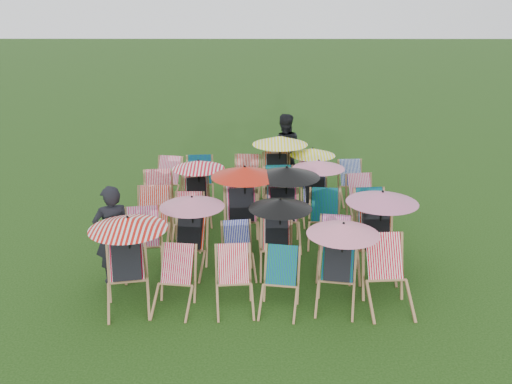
{
  "coord_description": "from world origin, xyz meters",
  "views": [
    {
      "loc": [
        -0.0,
        -9.64,
        4.41
      ],
      "look_at": [
        -0.06,
        0.38,
        0.9
      ],
      "focal_mm": 40.0,
      "sensor_mm": 36.0,
      "label": 1
    }
  ],
  "objects_px": {
    "deckchair_0": "(127,261)",
    "deckchair_29": "(353,183)",
    "deckchair_5": "(389,276)",
    "person_rear": "(284,150)",
    "person_left": "(113,235)"
  },
  "relations": [
    {
      "from": "deckchair_0",
      "to": "person_left",
      "type": "height_order",
      "value": "person_left"
    },
    {
      "from": "deckchair_5",
      "to": "person_left",
      "type": "distance_m",
      "value": 4.27
    },
    {
      "from": "deckchair_0",
      "to": "person_rear",
      "type": "distance_m",
      "value": 6.25
    },
    {
      "from": "deckchair_0",
      "to": "deckchair_29",
      "type": "height_order",
      "value": "deckchair_0"
    },
    {
      "from": "deckchair_5",
      "to": "person_rear",
      "type": "xyz_separation_m",
      "value": [
        -1.29,
        5.76,
        0.36
      ]
    },
    {
      "from": "deckchair_0",
      "to": "person_left",
      "type": "distance_m",
      "value": 0.83
    },
    {
      "from": "deckchair_5",
      "to": "deckchair_29",
      "type": "bearing_deg",
      "value": 83.75
    },
    {
      "from": "person_rear",
      "to": "deckchair_0",
      "type": "bearing_deg",
      "value": 66.19
    },
    {
      "from": "deckchair_0",
      "to": "deckchair_29",
      "type": "bearing_deg",
      "value": 36.71
    },
    {
      "from": "deckchair_5",
      "to": "deckchair_0",
      "type": "bearing_deg",
      "value": 175.36
    },
    {
      "from": "deckchair_0",
      "to": "deckchair_29",
      "type": "distance_m",
      "value": 5.98
    },
    {
      "from": "deckchair_29",
      "to": "person_left",
      "type": "relative_size",
      "value": 0.54
    },
    {
      "from": "person_left",
      "to": "person_rear",
      "type": "relative_size",
      "value": 0.94
    },
    {
      "from": "deckchair_0",
      "to": "deckchair_5",
      "type": "relative_size",
      "value": 1.35
    },
    {
      "from": "deckchair_5",
      "to": "person_rear",
      "type": "bearing_deg",
      "value": 98.64
    }
  ]
}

